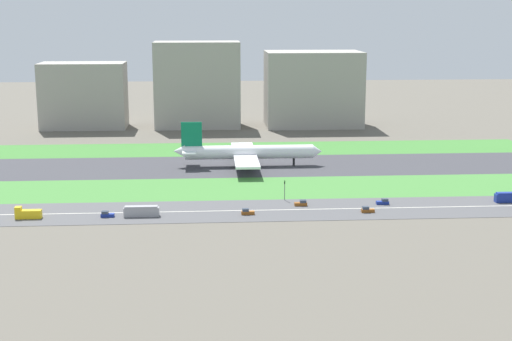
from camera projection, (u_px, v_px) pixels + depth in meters
ground_plane at (251, 166)px, 321.39m from camera, size 800.00×800.00×0.00m
runway at (251, 166)px, 321.38m from camera, size 280.00×46.00×0.10m
grass_median_north at (246, 149)px, 361.34m from camera, size 280.00×36.00×0.10m
grass_median_south at (258, 188)px, 281.41m from camera, size 280.00×36.00×0.10m
highway at (264, 210)px, 250.22m from camera, size 280.00×28.00×0.10m
highway_centerline at (264, 210)px, 250.20m from camera, size 266.00×0.50×0.01m
airliner at (245, 152)px, 319.89m from camera, size 65.00×56.00×19.70m
truck_0 at (28, 214)px, 239.92m from camera, size 8.40×2.50×4.00m
car_2 at (107, 214)px, 241.75m from camera, size 4.40×1.80×2.00m
car_4 at (247, 212)px, 244.76m from camera, size 4.40×1.80×2.00m
bus_1 at (511, 197)px, 260.47m from camera, size 11.60×2.50×3.50m
car_1 at (367, 210)px, 247.40m from camera, size 4.40×1.80×2.00m
car_3 at (383, 202)px, 257.66m from camera, size 4.40×1.80×2.00m
car_0 at (301, 203)px, 255.78m from camera, size 4.40×1.80×2.00m
bus_0 at (141, 211)px, 242.30m from camera, size 11.60×2.50×3.50m
traffic_light at (285, 189)px, 262.52m from camera, size 0.36×0.50×7.20m
terminal_building at (84, 96)px, 422.65m from camera, size 48.25×24.71×37.66m
hangar_building at (197, 85)px, 425.65m from camera, size 49.14×27.23×49.42m
office_tower at (313, 89)px, 430.67m from camera, size 55.53×34.78×43.59m
fuel_tank_west at (195, 103)px, 472.92m from camera, size 23.71×23.71×16.34m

